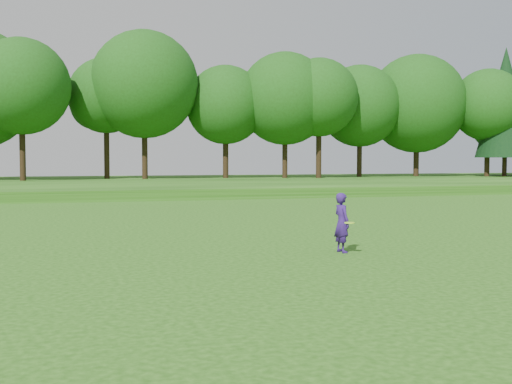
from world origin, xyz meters
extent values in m
plane|color=#1C480D|center=(0.00, 0.00, 0.00)|extent=(140.00, 140.00, 0.00)
cube|color=#1C480D|center=(0.00, 34.00, 0.30)|extent=(130.00, 30.00, 0.60)
cube|color=gray|center=(0.00, 20.00, 0.02)|extent=(130.00, 1.60, 0.04)
imported|color=navy|center=(4.00, -1.38, 0.73)|extent=(0.41, 0.57, 1.47)
cylinder|color=#BEFF28|center=(4.00, -1.82, 0.77)|extent=(0.25, 0.25, 0.02)
camera|label=1|loc=(-2.49, -15.75, 2.30)|focal=45.00mm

